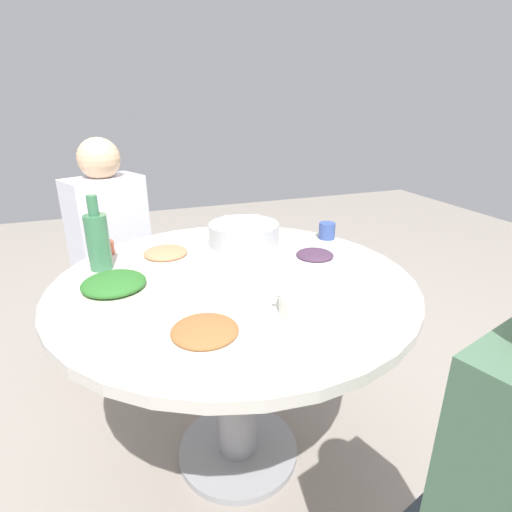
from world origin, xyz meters
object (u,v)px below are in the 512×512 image
Objects in this scene: tea_cup_far at (327,231)px; round_dining_table at (236,322)px; soup_bowl at (325,303)px; diner_left at (109,231)px; dish_greens at (114,286)px; stool_for_diner_left at (122,326)px; dish_tofu_braise at (205,334)px; dish_shrimp at (166,255)px; green_bottle at (98,240)px; rice_bowl at (244,233)px; dish_eggplant at (315,257)px; tea_cup_near at (105,248)px.

round_dining_table is at bearing -62.71° from tea_cup_far.
diner_left is (-1.12, -0.56, -0.07)m from soup_bowl.
dish_greens reaches higher than stool_for_diner_left.
round_dining_table is 4.79× the size of dish_tofu_braise.
green_bottle is (0.01, -0.23, 0.09)m from dish_shrimp.
rice_bowl is (-0.31, 0.14, 0.22)m from round_dining_table.
dish_greens is 0.80m from diner_left.
dish_greens is at bearing 9.62° from green_bottle.
dish_eggplant is (0.21, 0.51, 0.00)m from dish_shrimp.
dish_eggplant is 0.80m from tea_cup_near.
dish_greens is 1.01× the size of dish_shrimp.
rice_bowl reaches higher than dish_greens.
dish_shrimp is (0.07, -0.33, -0.03)m from rice_bowl.
rice_bowl is 1.19× the size of dish_shrimp.
green_bottle is 3.86× the size of tea_cup_near.
tea_cup_near is at bearing -98.05° from tea_cup_far.
tea_cup_near is at bearing -115.67° from dish_eggplant.
diner_left reaches higher than dish_shrimp.
tea_cup_near is 0.16× the size of stool_for_diner_left.
dish_tofu_braise is 1.17m from diner_left.
dish_eggplant reaches higher than round_dining_table.
tea_cup_near is (-0.35, -0.72, 0.01)m from dish_eggplant.
soup_bowl is 0.90m from tea_cup_near.
rice_bowl is 0.68× the size of stool_for_diner_left.
tea_cup_near is at bearing -133.26° from round_dining_table.
tea_cup_near is (-0.15, 0.01, -0.08)m from green_bottle.
diner_left is (-0.81, -0.39, 0.13)m from round_dining_table.
rice_bowl is at bearing 154.06° from dish_tofu_braise.
green_bottle is (-0.22, -0.04, 0.08)m from dish_greens.
dish_shrimp is 1.17× the size of dish_eggplant.
green_bottle is 0.62× the size of stool_for_diner_left.
dish_tofu_braise is 0.95× the size of green_bottle.
round_dining_table is at bearing 38.38° from dish_shrimp.
round_dining_table is 0.59m from tea_cup_near.
soup_bowl is at bearing 26.62° from diner_left.
dish_tofu_braise reaches higher than dish_eggplant.
rice_bowl is 4.17× the size of tea_cup_far.
diner_left is (-0.57, -0.20, -0.06)m from dish_shrimp.
tea_cup_near reaches higher than dish_tofu_braise.
tea_cup_far is at bearing 57.79° from stool_for_diner_left.
green_bottle is 0.17m from tea_cup_near.
dish_tofu_braise is (0.65, -0.32, -0.03)m from rice_bowl.
rice_bowl is 0.62m from soup_bowl.
diner_left is (-0.58, 0.03, -0.15)m from green_bottle.
round_dining_table is at bearing 87.82° from dish_greens.
dish_shrimp is 3.57× the size of tea_cup_near.
dish_greens is at bearing 3.58° from tea_cup_near.
round_dining_table is 5.79× the size of dish_eggplant.
soup_bowl is 0.35m from dish_tofu_braise.
green_bottle is at bearing -105.22° from dish_eggplant.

